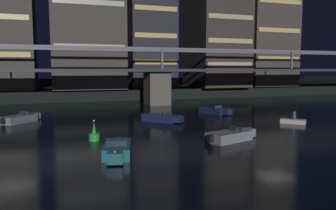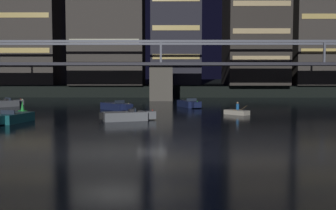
% 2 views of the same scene
% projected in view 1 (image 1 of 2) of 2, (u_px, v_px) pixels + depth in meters
% --- Properties ---
extents(ground_plane, '(400.00, 400.00, 0.00)m').
position_uv_depth(ground_plane, '(275.00, 146.00, 26.03)').
color(ground_plane, black).
extents(far_riverbank, '(240.00, 80.00, 2.20)m').
position_uv_depth(far_riverbank, '(112.00, 85.00, 101.76)').
color(far_riverbank, black).
rests_on(far_riverbank, ground).
extents(river_bridge, '(105.48, 6.40, 9.38)m').
position_uv_depth(river_bridge, '(157.00, 77.00, 56.11)').
color(river_bridge, '#605B51').
rests_on(river_bridge, ground).
extents(tower_central, '(9.20, 9.62, 26.14)m').
position_uv_depth(tower_central, '(150.00, 24.00, 68.29)').
color(tower_central, '#282833').
rests_on(tower_central, far_riverbank).
extents(tower_east_tall, '(10.72, 12.71, 24.04)m').
position_uv_depth(tower_east_tall, '(217.00, 31.00, 71.93)').
color(tower_east_tall, '#38332D').
rests_on(tower_east_tall, far_riverbank).
extents(tower_east_low, '(11.28, 11.67, 30.64)m').
position_uv_depth(tower_east_low, '(264.00, 19.00, 76.10)').
color(tower_east_low, '#423D38').
rests_on(tower_east_low, far_riverbank).
extents(speedboat_near_center, '(3.06, 5.10, 1.16)m').
position_uv_depth(speedboat_near_center, '(215.00, 111.00, 44.72)').
color(speedboat_near_center, '#19234C').
rests_on(speedboat_near_center, ground).
extents(speedboat_near_right, '(4.19, 4.56, 1.16)m').
position_uv_depth(speedboat_near_right, '(20.00, 119.00, 37.48)').
color(speedboat_near_right, gray).
rests_on(speedboat_near_right, ground).
extents(speedboat_mid_left, '(2.65, 5.21, 1.16)m').
position_uv_depth(speedboat_mid_left, '(117.00, 150.00, 22.99)').
color(speedboat_mid_left, '#196066').
rests_on(speedboat_mid_left, ground).
extents(speedboat_mid_center, '(4.24, 4.52, 1.16)m').
position_uv_depth(speedboat_mid_center, '(162.00, 118.00, 37.96)').
color(speedboat_mid_center, '#19234C').
rests_on(speedboat_mid_center, ground).
extents(speedboat_mid_right, '(5.13, 2.97, 1.16)m').
position_uv_depth(speedboat_mid_right, '(231.00, 136.00, 27.80)').
color(speedboat_mid_right, gray).
rests_on(speedboat_mid_right, ground).
extents(channel_buoy, '(0.90, 0.90, 1.76)m').
position_uv_depth(channel_buoy, '(94.00, 135.00, 27.80)').
color(channel_buoy, green).
rests_on(channel_buoy, ground).
extents(dinghy_with_paddler, '(2.61, 2.63, 1.36)m').
position_uv_depth(dinghy_with_paddler, '(293.00, 121.00, 36.63)').
color(dinghy_with_paddler, beige).
rests_on(dinghy_with_paddler, ground).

